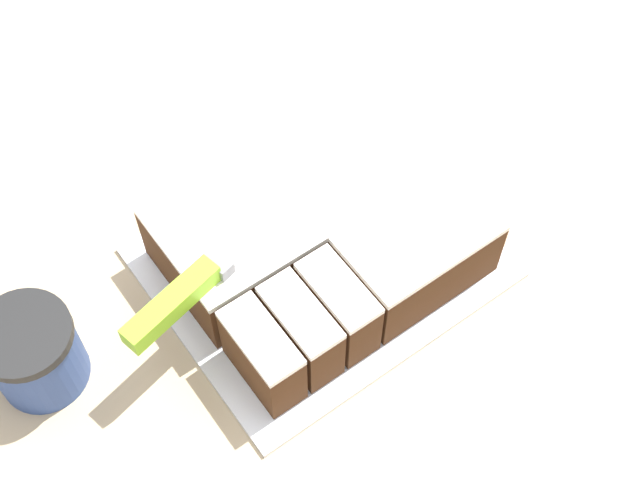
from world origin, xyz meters
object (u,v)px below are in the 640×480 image
object	(u,v)px
coffee_cup	(34,353)
cake_board	(320,262)
knife	(206,274)
cake	(321,238)

from	to	relation	value
coffee_cup	cake_board	bearing A→B (deg)	-10.96
knife	cake_board	bearing A→B (deg)	-15.42
knife	cake	bearing A→B (deg)	-14.51
cake_board	knife	bearing A→B (deg)	177.15
cake_board	knife	size ratio (longest dim) A/B	1.03
cake_board	knife	xyz separation A→B (m)	(-0.13, 0.01, 0.09)
knife	coffee_cup	distance (m)	0.18
cake_board	cake	world-z (taller)	cake
cake	coffee_cup	size ratio (longest dim) A/B	3.14
cake_board	knife	distance (m)	0.16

